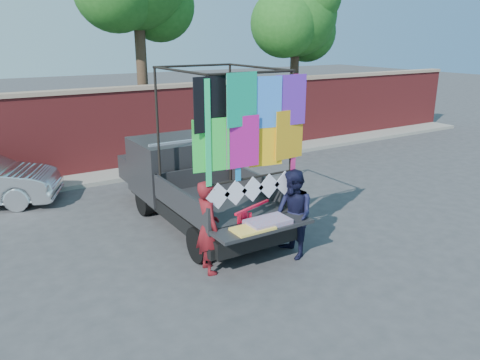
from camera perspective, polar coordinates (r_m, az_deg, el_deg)
ground at (r=9.55m, az=1.03°, el=-8.31°), size 90.00×90.00×0.00m
brick_wall at (r=15.24m, az=-13.43°, el=6.22°), size 30.00×0.45×2.61m
curb at (r=14.89m, az=-12.23°, el=1.02°), size 30.00×1.20×0.12m
tree_right at (r=19.62m, az=7.06°, el=18.98°), size 4.20×3.30×6.62m
pickup_truck at (r=10.94m, az=-6.48°, el=-0.02°), size 2.24×5.63×3.54m
woman at (r=8.36m, az=-3.92°, el=-5.74°), size 0.48×0.67×1.72m
man at (r=8.96m, az=6.51°, el=-4.19°), size 0.76×0.92×1.73m
streamer_bundle at (r=8.54m, az=0.93°, el=-4.71°), size 0.92×0.37×0.66m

